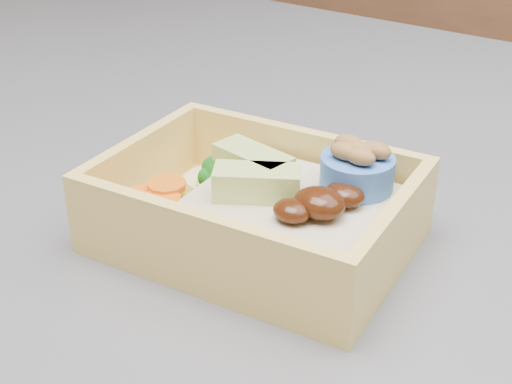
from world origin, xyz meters
The scene contains 1 object.
bento_box centered at (0.17, -0.18, 0.94)m, with size 0.19×0.15×0.07m.
Camera 1 is at (0.38, -0.48, 1.16)m, focal length 50.00 mm.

